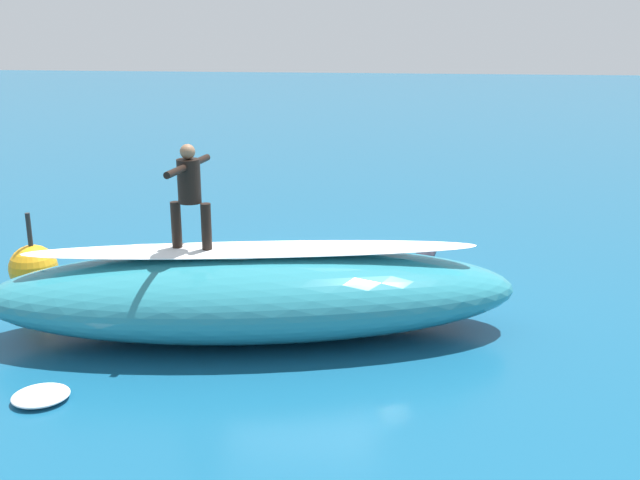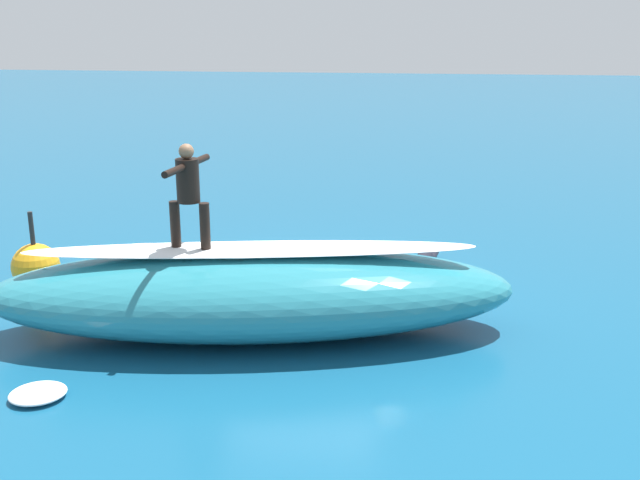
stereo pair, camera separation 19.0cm
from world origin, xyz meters
name	(u,v)px [view 2 (the right image)]	position (x,y,z in m)	size (l,w,h in m)	color
ground_plane	(308,286)	(0.00, 0.00, 0.00)	(120.00, 120.00, 0.00)	#145175
wave_crest	(253,293)	(0.43, 2.11, 0.61)	(7.49, 2.30, 1.22)	teal
wave_foam_lip	(251,249)	(0.43, 2.11, 1.26)	(6.37, 0.80, 0.08)	white
surfboard_riding	(191,251)	(1.25, 2.28, 1.25)	(2.09, 0.55, 0.06)	silver
surfer_riding	(188,189)	(1.25, 2.28, 2.14)	(0.58, 1.39, 1.47)	black
surfboard_paddling	(421,274)	(-1.90, -0.82, 0.03)	(2.48, 0.55, 0.06)	#EAE5C6
surfer_paddling	(423,263)	(-1.91, -0.96, 0.20)	(0.52, 1.79, 0.32)	black
buoy_marker	(36,266)	(4.48, 0.86, 0.40)	(0.79, 0.79, 1.34)	orange
foam_patch_near	(283,261)	(0.66, -1.03, 0.08)	(0.81, 0.58, 0.16)	white
foam_patch_mid	(38,393)	(2.50, 4.42, 0.06)	(0.67, 0.61, 0.13)	white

